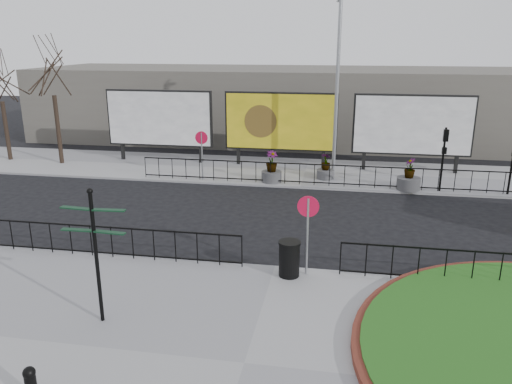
% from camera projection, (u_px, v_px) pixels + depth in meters
% --- Properties ---
extents(ground, '(90.00, 90.00, 0.00)m').
position_uv_depth(ground, '(275.00, 269.00, 15.67)').
color(ground, black).
rests_on(ground, ground).
extents(pavement_near, '(30.00, 10.00, 0.12)m').
position_uv_depth(pavement_near, '(244.00, 365.00, 10.94)').
color(pavement_near, gray).
rests_on(pavement_near, ground).
extents(pavement_far, '(44.00, 6.00, 0.12)m').
position_uv_depth(pavement_far, '(305.00, 172.00, 26.96)').
color(pavement_far, gray).
rests_on(pavement_far, ground).
extents(railing_near_left, '(10.00, 0.10, 1.10)m').
position_uv_depth(railing_near_left, '(91.00, 240.00, 16.18)').
color(railing_near_left, black).
rests_on(railing_near_left, pavement_near).
extents(railing_near_right, '(9.00, 0.10, 1.10)m').
position_uv_depth(railing_near_right, '(501.00, 270.00, 14.12)').
color(railing_near_right, black).
rests_on(railing_near_right, pavement_near).
extents(railing_far, '(18.00, 0.10, 1.10)m').
position_uv_depth(railing_far, '(322.00, 175.00, 24.07)').
color(railing_far, black).
rests_on(railing_far, pavement_far).
extents(speed_sign_far, '(0.64, 0.07, 2.47)m').
position_uv_depth(speed_sign_far, '(202.00, 145.00, 24.80)').
color(speed_sign_far, gray).
rests_on(speed_sign_far, pavement_far).
extents(speed_sign_near, '(0.64, 0.07, 2.47)m').
position_uv_depth(speed_sign_near, '(308.00, 218.00, 14.58)').
color(speed_sign_near, gray).
rests_on(speed_sign_near, pavement_near).
extents(billboard_left, '(6.20, 0.31, 4.10)m').
position_uv_depth(billboard_left, '(159.00, 119.00, 28.54)').
color(billboard_left, black).
rests_on(billboard_left, pavement_far).
extents(billboard_mid, '(6.20, 0.31, 4.10)m').
position_uv_depth(billboard_mid, '(281.00, 122.00, 27.38)').
color(billboard_mid, black).
rests_on(billboard_mid, pavement_far).
extents(billboard_right, '(6.20, 0.31, 4.10)m').
position_uv_depth(billboard_right, '(413.00, 125.00, 26.23)').
color(billboard_right, black).
rests_on(billboard_right, pavement_far).
extents(lamp_post, '(0.74, 0.18, 9.23)m').
position_uv_depth(lamp_post, '(337.00, 84.00, 24.38)').
color(lamp_post, gray).
rests_on(lamp_post, pavement_far).
extents(signal_pole_a, '(0.22, 0.26, 3.00)m').
position_uv_depth(signal_pole_a, '(444.00, 150.00, 22.79)').
color(signal_pole_a, black).
rests_on(signal_pole_a, pavement_far).
extents(tree_left, '(2.00, 2.00, 7.00)m').
position_uv_depth(tree_left, '(55.00, 102.00, 27.76)').
color(tree_left, '#2D2119').
rests_on(tree_left, pavement_far).
extents(tree_mid, '(2.00, 2.00, 6.20)m').
position_uv_depth(tree_mid, '(3.00, 107.00, 28.73)').
color(tree_mid, '#2D2119').
rests_on(tree_mid, pavement_far).
extents(building_backdrop, '(40.00, 10.00, 5.00)m').
position_uv_depth(building_backdrop, '(317.00, 104.00, 35.67)').
color(building_backdrop, '#5A574F').
rests_on(building_backdrop, ground).
extents(fingerpost_sign, '(1.63, 0.27, 3.48)m').
position_uv_depth(fingerpost_sign, '(95.00, 243.00, 11.99)').
color(fingerpost_sign, black).
rests_on(fingerpost_sign, pavement_near).
extents(bollard, '(0.25, 0.25, 0.76)m').
position_uv_depth(bollard, '(31.00, 383.00, 9.66)').
color(bollard, black).
rests_on(bollard, pavement_near).
extents(litter_bin, '(0.66, 0.66, 1.10)m').
position_uv_depth(litter_bin, '(289.00, 258.00, 14.83)').
color(litter_bin, black).
rests_on(litter_bin, pavement_near).
extents(planter_a, '(1.01, 1.01, 1.56)m').
position_uv_depth(planter_a, '(272.00, 171.00, 24.77)').
color(planter_a, '#4C4C4F').
rests_on(planter_a, pavement_far).
extents(planter_b, '(0.88, 0.88, 1.31)m').
position_uv_depth(planter_b, '(325.00, 170.00, 25.38)').
color(planter_b, '#4C4C4F').
rests_on(planter_b, pavement_far).
extents(planter_c, '(1.10, 1.10, 1.51)m').
position_uv_depth(planter_c, '(409.00, 179.00, 23.52)').
color(planter_c, '#4C4C4F').
rests_on(planter_c, pavement_far).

